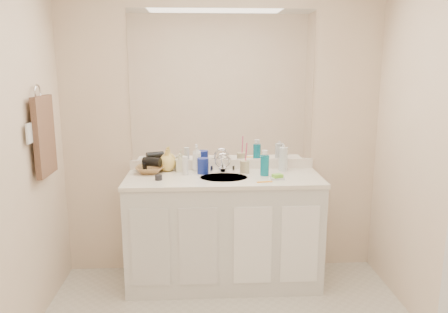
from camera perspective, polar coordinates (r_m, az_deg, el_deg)
name	(u,v)px	position (r m, az deg, el deg)	size (l,w,h in m)	color
wall_back	(222,131)	(3.59, -0.27, 3.42)	(2.60, 0.02, 2.40)	beige
wall_front	(273,292)	(1.10, 6.39, -17.13)	(2.60, 0.02, 2.40)	beige
vanity_cabinet	(224,232)	(3.53, -0.04, -9.80)	(1.50, 0.55, 0.85)	silver
countertop	(224,178)	(3.39, -0.04, -2.88)	(1.52, 0.57, 0.03)	white
backsplash	(222,164)	(3.63, -0.25, -0.99)	(1.52, 0.03, 0.08)	white
sink_basin	(224,179)	(3.37, -0.03, -2.92)	(0.37, 0.37, 0.02)	beige
faucet	(223,165)	(3.53, -0.18, -1.12)	(0.02, 0.02, 0.11)	silver
mirror	(222,86)	(3.55, -0.27, 9.15)	(1.48, 0.01, 1.20)	white
blue_mug	(203,166)	(3.48, -2.76, -1.22)	(0.09, 0.09, 0.12)	navy
tan_cup	(245,167)	(3.49, 2.71, -1.36)	(0.07, 0.07, 0.10)	#C6B88B
toothbrush	(246,155)	(3.47, 2.89, 0.24)	(0.01, 0.01, 0.19)	#DB3970
mouthwash_bottle	(265,165)	(3.42, 5.33, -1.16)	(0.07, 0.07, 0.16)	#0B748D
clear_pump_bottle	(283,159)	(3.59, 7.74, -0.33)	(0.07, 0.07, 0.19)	silver
soap_dish	(277,178)	(3.34, 7.00, -2.83)	(0.11, 0.08, 0.01)	silver
green_soap	(278,176)	(3.34, 7.01, -2.53)	(0.07, 0.05, 0.03)	#7AD534
orange_comb	(265,182)	(3.24, 5.33, -3.31)	(0.12, 0.02, 0.00)	orange
dark_jar	(159,177)	(3.32, -8.54, -2.72)	(0.06, 0.06, 0.04)	black
extra_white_bottle	(185,166)	(3.44, -5.09, -1.21)	(0.05, 0.05, 0.15)	white
soap_bottle_white	(197,158)	(3.58, -3.58, -0.22)	(0.08, 0.08, 0.20)	white
soap_bottle_cream	(180,162)	(3.56, -5.78, -0.76)	(0.07, 0.07, 0.15)	beige
soap_bottle_yellow	(167,160)	(3.58, -7.43, -0.48)	(0.14, 0.14, 0.18)	#EBC55B
wicker_basket	(150,170)	(3.55, -9.67, -1.69)	(0.22, 0.22, 0.05)	olive
hair_dryer	(152,162)	(3.53, -9.38, -0.70)	(0.07, 0.07, 0.14)	black
towel_ring	(37,92)	(3.22, -23.18, 7.74)	(0.11, 0.11, 0.01)	silver
hand_towel	(44,136)	(3.25, -22.42, 2.48)	(0.04, 0.32, 0.55)	#453025
switch_plate	(29,133)	(3.06, -24.10, 2.77)	(0.01, 0.09, 0.13)	white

